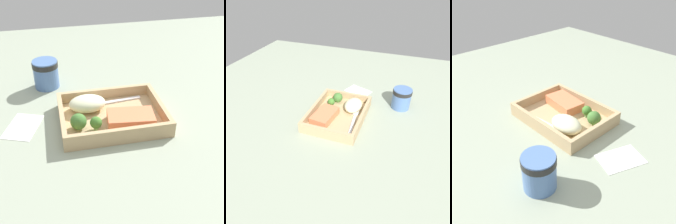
# 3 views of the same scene
# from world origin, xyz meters

# --- Properties ---
(ground_plane) EXTENTS (1.60, 1.60, 0.02)m
(ground_plane) POSITION_xyz_m (0.00, 0.00, -0.01)
(ground_plane) COLOR #929D88
(takeout_tray) EXTENTS (0.28, 0.21, 0.01)m
(takeout_tray) POSITION_xyz_m (0.00, 0.00, 0.01)
(takeout_tray) COLOR tan
(takeout_tray) RESTS_ON ground_plane
(tray_rim) EXTENTS (0.28, 0.21, 0.03)m
(tray_rim) POSITION_xyz_m (0.00, 0.00, 0.03)
(tray_rim) COLOR tan
(tray_rim) RESTS_ON takeout_tray
(salmon_fillet) EXTENTS (0.13, 0.08, 0.03)m
(salmon_fillet) POSITION_xyz_m (-0.04, 0.04, 0.03)
(salmon_fillet) COLOR #ED7D51
(salmon_fillet) RESTS_ON takeout_tray
(mashed_potatoes) EXTENTS (0.10, 0.07, 0.04)m
(mashed_potatoes) POSITION_xyz_m (0.06, -0.05, 0.03)
(mashed_potatoes) COLOR beige
(mashed_potatoes) RESTS_ON takeout_tray
(broccoli_floret_1) EXTENTS (0.04, 0.04, 0.04)m
(broccoli_floret_1) POSITION_xyz_m (0.09, 0.03, 0.03)
(broccoli_floret_1) COLOR #82A55F
(broccoli_floret_1) RESTS_ON takeout_tray
(broccoli_floret_2) EXTENTS (0.03, 0.03, 0.04)m
(broccoli_floret_2) POSITION_xyz_m (0.05, 0.05, 0.03)
(broccoli_floret_2) COLOR #7AA25D
(broccoli_floret_2) RESTS_ON takeout_tray
(fork) EXTENTS (0.16, 0.03, 0.00)m
(fork) POSITION_xyz_m (-0.01, -0.07, 0.01)
(fork) COLOR silver
(fork) RESTS_ON takeout_tray
(paper_cup) EXTENTS (0.08, 0.08, 0.09)m
(paper_cup) POSITION_xyz_m (0.16, -0.23, 0.05)
(paper_cup) COLOR #4F73AD
(paper_cup) RESTS_ON ground_plane
(receipt_slip) EXTENTS (0.11, 0.13, 0.00)m
(receipt_slip) POSITION_xyz_m (0.23, -0.02, 0.00)
(receipt_slip) COLOR white
(receipt_slip) RESTS_ON ground_plane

